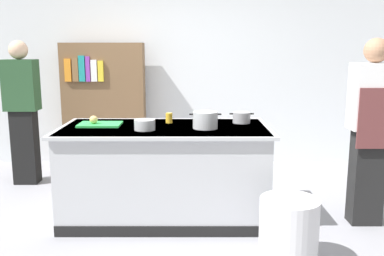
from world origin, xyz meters
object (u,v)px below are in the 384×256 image
object	(u,v)px
onion	(95,120)
stock_pot	(206,120)
mixing_bowl	(146,125)
person_chef	(371,128)
juice_cup	(170,118)
bookshelf	(105,106)
person_guest	(24,109)
trash_bin	(289,233)
sauce_pan	(242,118)

from	to	relation	value
onion	stock_pot	size ratio (longest dim) A/B	0.26
onion	stock_pot	xyz separation A→B (m)	(1.06, -0.13, 0.02)
mixing_bowl	person_chef	xyz separation A→B (m)	(2.06, 0.02, -0.03)
juice_cup	bookshelf	distance (m)	1.87
person_chef	bookshelf	bearing A→B (deg)	47.43
mixing_bowl	person_chef	size ratio (longest dim) A/B	0.11
mixing_bowl	person_chef	bearing A→B (deg)	0.56
mixing_bowl	person_chef	distance (m)	2.06
juice_cup	person_guest	world-z (taller)	person_guest
onion	bookshelf	size ratio (longest dim) A/B	0.05
person_chef	person_guest	world-z (taller)	same
trash_bin	person_chef	size ratio (longest dim) A/B	0.31
onion	mixing_bowl	distance (m)	0.55
onion	person_guest	size ratio (longest dim) A/B	0.05
stock_pot	sauce_pan	bearing A→B (deg)	38.03
trash_bin	bookshelf	xyz separation A→B (m)	(-1.93, 2.73, 0.59)
stock_pot	trash_bin	world-z (taller)	stock_pot
onion	person_chef	world-z (taller)	person_chef
onion	juice_cup	world-z (taller)	juice_cup
onion	sauce_pan	size ratio (longest dim) A/B	0.33
bookshelf	mixing_bowl	bearing A→B (deg)	-68.48
sauce_pan	person_chef	xyz separation A→B (m)	(1.14, -0.35, -0.04)
mixing_bowl	stock_pot	bearing A→B (deg)	7.98
onion	sauce_pan	world-z (taller)	sauce_pan
stock_pot	juice_cup	size ratio (longest dim) A/B	2.95
mixing_bowl	bookshelf	bearing A→B (deg)	111.52
bookshelf	person_chef	bearing A→B (deg)	-34.38
stock_pot	mixing_bowl	distance (m)	0.56
onion	trash_bin	distance (m)	2.06
sauce_pan	bookshelf	xyz separation A→B (m)	(-1.69, 1.59, -0.10)
stock_pot	onion	bearing A→B (deg)	172.92
mixing_bowl	juice_cup	bearing A→B (deg)	61.14
sauce_pan	juice_cup	bearing A→B (deg)	-179.93
person_chef	sauce_pan	bearing A→B (deg)	64.93
trash_bin	person_chef	world-z (taller)	person_chef
stock_pot	sauce_pan	size ratio (longest dim) A/B	1.23
mixing_bowl	person_guest	size ratio (longest dim) A/B	0.11
mixing_bowl	bookshelf	distance (m)	2.10
trash_bin	person_chef	bearing A→B (deg)	41.60
sauce_pan	bookshelf	distance (m)	2.32
sauce_pan	bookshelf	world-z (taller)	bookshelf
onion	trash_bin	size ratio (longest dim) A/B	0.15
stock_pot	bookshelf	size ratio (longest dim) A/B	0.17
stock_pot	bookshelf	world-z (taller)	bookshelf
sauce_pan	person_chef	world-z (taller)	person_chef
onion	sauce_pan	xyz separation A→B (m)	(1.43, 0.16, -0.00)
person_guest	stock_pot	bearing A→B (deg)	49.10
sauce_pan	trash_bin	bearing A→B (deg)	-78.28
juice_cup	person_guest	distance (m)	1.99
stock_pot	person_guest	world-z (taller)	person_guest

